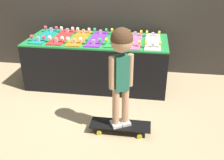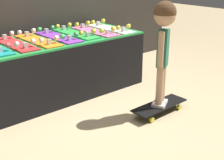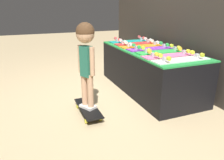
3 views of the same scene
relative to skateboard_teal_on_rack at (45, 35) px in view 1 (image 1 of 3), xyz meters
The scene contains 11 objects.
ground_plane 1.20m from the skateboard_teal_on_rack, 39.97° to the right, with size 16.00×16.00×0.00m, color tan.
display_rack 0.83m from the skateboard_teal_on_rack, ahead, with size 1.92×0.83×0.66m.
skateboard_teal_on_rack is the anchor object (origin of this frame).
skateboard_red_on_rack 0.25m from the skateboard_teal_on_rack, ahead, with size 0.20×0.74×0.09m.
skateboard_orange_on_rack 0.50m from the skateboard_teal_on_rack, ahead, with size 0.20×0.74×0.09m.
skateboard_purple_on_rack 0.76m from the skateboard_teal_on_rack, ahead, with size 0.20×0.74×0.09m.
skateboard_green_on_rack 1.01m from the skateboard_teal_on_rack, ahead, with size 0.20×0.74×0.09m.
skateboard_pink_on_rack 1.26m from the skateboard_teal_on_rack, ahead, with size 0.20×0.74×0.09m.
skateboard_white_on_rack 1.51m from the skateboard_teal_on_rack, ahead, with size 0.20×0.74×0.09m.
skateboard_on_floor 1.79m from the skateboard_teal_on_rack, 43.62° to the right, with size 0.64×0.21×0.09m.
child 1.69m from the skateboard_teal_on_rack, 43.62° to the right, with size 0.23×0.21×1.04m.
Camera 1 is at (0.71, -2.81, 1.71)m, focal length 42.00 mm.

